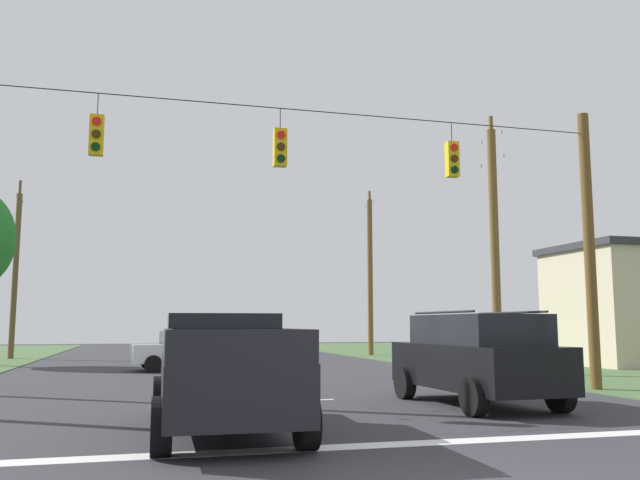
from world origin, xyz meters
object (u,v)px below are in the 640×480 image
object	(u,v)px
overhead_signal_span	(278,224)
pickup_truck	(223,373)
utility_pole_mid_right	(495,243)
utility_pole_far_right	(370,274)
suv_black	(476,357)
distant_car_crossing_white	(189,350)
utility_pole_far_left	(15,272)

from	to	relation	value
overhead_signal_span	pickup_truck	bearing A→B (deg)	-111.78
pickup_truck	utility_pole_mid_right	bearing A→B (deg)	43.37
utility_pole_far_right	suv_black	bearing A→B (deg)	-103.44
distant_car_crossing_white	utility_pole_far_left	xyz separation A→B (m)	(-8.31, 11.05, 3.73)
suv_black	distant_car_crossing_white	xyz separation A→B (m)	(-5.40, 13.13, -0.27)
utility_pole_mid_right	utility_pole_far_right	xyz separation A→B (m)	(0.36, 14.96, -0.04)
overhead_signal_span	suv_black	xyz separation A→B (m)	(4.03, -2.26, -3.14)
pickup_truck	utility_pole_far_left	distance (m)	27.80
overhead_signal_span	utility_pole_far_left	distance (m)	23.97
overhead_signal_span	suv_black	size ratio (longest dim) A/B	3.68
utility_pole_mid_right	distant_car_crossing_white	bearing A→B (deg)	154.76
suv_black	utility_pole_far_right	bearing A→B (deg)	76.56
utility_pole_far_right	utility_pole_far_left	xyz separation A→B (m)	(-19.23, 1.07, -0.15)
pickup_truck	utility_pole_mid_right	size ratio (longest dim) A/B	0.57
suv_black	utility_pole_far_left	bearing A→B (deg)	119.55
pickup_truck	suv_black	world-z (taller)	suv_black
utility_pole_mid_right	utility_pole_far_left	xyz separation A→B (m)	(-18.88, 16.03, -0.19)
utility_pole_mid_right	overhead_signal_span	bearing A→B (deg)	-147.36
overhead_signal_span	utility_pole_mid_right	bearing A→B (deg)	32.64
distant_car_crossing_white	utility_pole_far_right	xyz separation A→B (m)	(10.92, 9.98, 3.88)
overhead_signal_span	pickup_truck	world-z (taller)	overhead_signal_span
suv_black	utility_pole_mid_right	size ratio (longest dim) A/B	0.51
utility_pole_far_left	suv_black	bearing A→B (deg)	-60.45
overhead_signal_span	suv_black	world-z (taller)	overhead_signal_span
pickup_truck	utility_pole_far_right	world-z (taller)	utility_pole_far_right
utility_pole_far_right	utility_pole_far_left	distance (m)	19.26
utility_pole_far_right	pickup_truck	bearing A→B (deg)	-114.12
distant_car_crossing_white	utility_pole_mid_right	xyz separation A→B (m)	(10.57, -4.98, 3.92)
utility_pole_mid_right	utility_pole_far_left	distance (m)	24.77
overhead_signal_span	distant_car_crossing_white	world-z (taller)	overhead_signal_span
pickup_truck	utility_pole_far_right	size ratio (longest dim) A/B	0.57
suv_black	utility_pole_far_right	distance (m)	24.03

